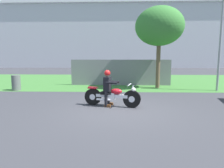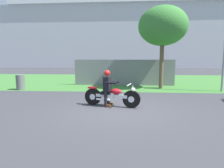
{
  "view_description": "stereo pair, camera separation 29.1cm",
  "coord_description": "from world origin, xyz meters",
  "px_view_note": "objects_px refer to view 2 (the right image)",
  "views": [
    {
      "loc": [
        -0.04,
        -6.57,
        1.81
      ],
      "look_at": [
        -0.3,
        0.77,
        0.85
      ],
      "focal_mm": 30.06,
      "sensor_mm": 36.0,
      "label": 1
    },
    {
      "loc": [
        0.25,
        -6.55,
        1.81
      ],
      "look_at": [
        -0.3,
        0.77,
        0.85
      ],
      "focal_mm": 30.06,
      "sensor_mm": 36.0,
      "label": 2
    }
  ],
  "objects_px": {
    "motorcycle_lead": "(112,96)",
    "rider_lead": "(108,85)",
    "trash_can": "(20,82)",
    "tree_roadside": "(163,26)"
  },
  "relations": [
    {
      "from": "motorcycle_lead",
      "to": "rider_lead",
      "type": "xyz_separation_m",
      "value": [
        -0.16,
        0.04,
        0.42
      ]
    },
    {
      "from": "motorcycle_lead",
      "to": "trash_can",
      "type": "height_order",
      "value": "trash_can"
    },
    {
      "from": "motorcycle_lead",
      "to": "tree_roadside",
      "type": "distance_m",
      "value": 6.62
    },
    {
      "from": "trash_can",
      "to": "tree_roadside",
      "type": "bearing_deg",
      "value": 8.78
    },
    {
      "from": "rider_lead",
      "to": "tree_roadside",
      "type": "relative_size",
      "value": 0.28
    },
    {
      "from": "rider_lead",
      "to": "tree_roadside",
      "type": "xyz_separation_m",
      "value": [
        2.93,
        4.9,
        3.0
      ]
    },
    {
      "from": "tree_roadside",
      "to": "trash_can",
      "type": "distance_m",
      "value": 9.29
    },
    {
      "from": "tree_roadside",
      "to": "trash_can",
      "type": "bearing_deg",
      "value": -171.22
    },
    {
      "from": "rider_lead",
      "to": "tree_roadside",
      "type": "distance_m",
      "value": 6.45
    },
    {
      "from": "motorcycle_lead",
      "to": "tree_roadside",
      "type": "height_order",
      "value": "tree_roadside"
    }
  ]
}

